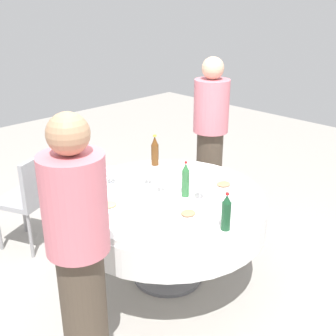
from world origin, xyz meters
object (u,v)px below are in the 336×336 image
(bottle_dark_green_west, at_px, (226,213))
(person_west, at_px, (210,136))
(wine_glass_near, at_px, (148,172))
(wine_glass_far, at_px, (161,179))
(dining_table, at_px, (168,211))
(wine_glass_east, at_px, (111,172))
(person_inner, at_px, (79,252))
(plate_rear, at_px, (188,215))
(plate_north, at_px, (109,206))
(chair_far, at_px, (30,194))
(bottle_green_outer, at_px, (186,180))
(wine_glass_south, at_px, (200,185))
(bottle_brown_inner, at_px, (155,151))
(plate_front, at_px, (224,186))

(bottle_dark_green_west, bearing_deg, person_west, -136.53)
(wine_glass_near, relative_size, wine_glass_far, 0.99)
(dining_table, relative_size, bottle_dark_green_west, 5.76)
(wine_glass_east, distance_m, person_inner, 1.14)
(plate_rear, relative_size, plate_north, 0.94)
(plate_north, height_order, chair_far, chair_far)
(dining_table, xyz_separation_m, plate_north, (0.45, -0.13, 0.16))
(bottle_green_outer, bearing_deg, wine_glass_south, 108.84)
(wine_glass_far, height_order, wine_glass_south, same)
(wine_glass_east, bearing_deg, bottle_brown_inner, -174.98)
(wine_glass_near, xyz_separation_m, plate_north, (0.46, 0.10, -0.10))
(bottle_brown_inner, xyz_separation_m, wine_glass_east, (0.52, 0.05, -0.03))
(bottle_brown_inner, bearing_deg, plate_front, 94.72)
(wine_glass_east, bearing_deg, plate_front, 130.84)
(wine_glass_south, distance_m, person_inner, 1.12)
(bottle_green_outer, height_order, chair_far, bottle_green_outer)
(dining_table, relative_size, plate_north, 6.00)
(bottle_green_outer, height_order, plate_front, bottle_green_outer)
(bottle_brown_inner, bearing_deg, wine_glass_south, 72.37)
(wine_glass_near, distance_m, plate_rear, 0.60)
(dining_table, bearing_deg, chair_far, -65.78)
(wine_glass_far, relative_size, plate_north, 0.64)
(wine_glass_east, distance_m, chair_far, 0.86)
(wine_glass_south, bearing_deg, wine_glass_near, -77.83)
(wine_glass_east, bearing_deg, dining_table, 111.88)
(bottle_dark_green_west, distance_m, chair_far, 1.88)
(wine_glass_far, bearing_deg, dining_table, 109.94)
(plate_north, bearing_deg, wine_glass_near, -168.19)
(bottle_green_outer, relative_size, person_inner, 0.17)
(wine_glass_far, height_order, person_inner, person_inner)
(wine_glass_east, bearing_deg, wine_glass_far, 112.14)
(wine_glass_south, bearing_deg, bottle_dark_green_west, 62.31)
(dining_table, height_order, plate_front, plate_front)
(bottle_green_outer, relative_size, chair_far, 0.32)
(wine_glass_south, distance_m, plate_front, 0.31)
(plate_front, height_order, person_inner, person_inner)
(person_west, bearing_deg, bottle_green_outer, -83.59)
(wine_glass_east, bearing_deg, bottle_green_outer, 113.93)
(plate_front, distance_m, person_inner, 1.41)
(wine_glass_far, distance_m, person_inner, 1.06)
(person_west, height_order, person_inner, person_inner)
(bottle_green_outer, relative_size, person_west, 0.17)
(dining_table, xyz_separation_m, wine_glass_south, (-0.11, 0.22, 0.26))
(wine_glass_near, distance_m, person_inner, 1.16)
(plate_rear, bearing_deg, bottle_dark_green_west, 99.15)
(wine_glass_near, height_order, wine_glass_south, wine_glass_south)
(bottle_green_outer, distance_m, person_inner, 1.10)
(wine_glass_east, height_order, person_inner, person_inner)
(person_west, xyz_separation_m, person_inner, (2.08, 0.83, 0.01))
(person_inner, bearing_deg, wine_glass_south, -102.71)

